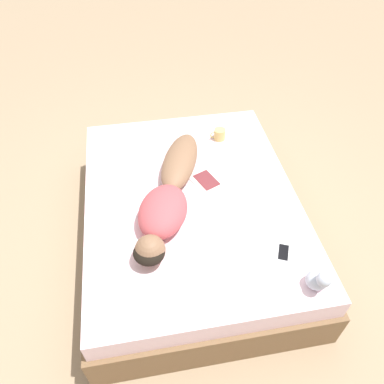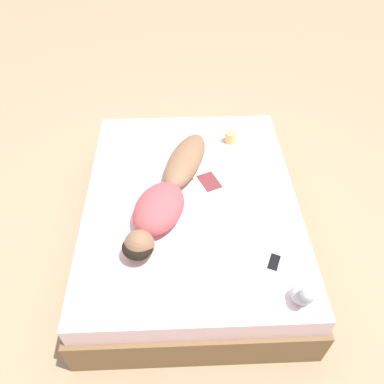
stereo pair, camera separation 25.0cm
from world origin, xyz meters
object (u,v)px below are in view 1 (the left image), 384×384
at_px(cell_phone, 283,253).
at_px(person, 168,195).
at_px(coffee_mug, 219,134).
at_px(open_magazine, 217,176).

bearing_deg(cell_phone, person, -15.55).
bearing_deg(coffee_mug, cell_phone, 96.55).
bearing_deg(open_magazine, person, 6.03).
relative_size(open_magazine, cell_phone, 2.90).
distance_m(person, open_magazine, 0.46).
height_order(open_magazine, coffee_mug, coffee_mug).
distance_m(open_magazine, cell_phone, 0.81).
xyz_separation_m(person, coffee_mug, (-0.52, -0.67, -0.04)).
bearing_deg(cell_phone, coffee_mug, -59.47).
distance_m(coffee_mug, cell_phone, 1.22).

